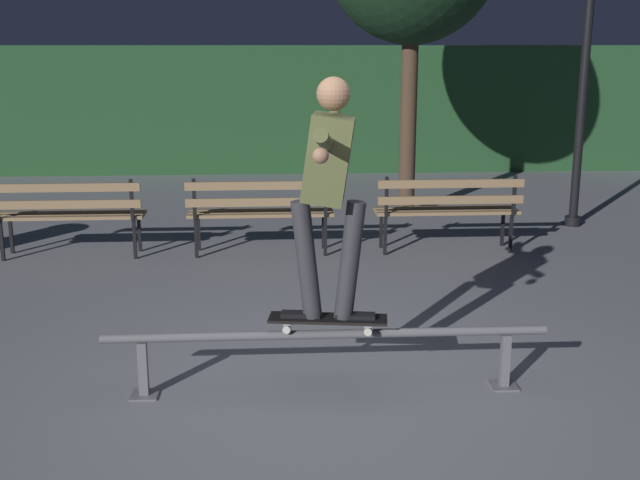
{
  "coord_description": "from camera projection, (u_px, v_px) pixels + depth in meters",
  "views": [
    {
      "loc": [
        -0.34,
        -4.78,
        2.27
      ],
      "look_at": [
        0.0,
        0.93,
        0.85
      ],
      "focal_mm": 44.43,
      "sensor_mm": 36.0,
      "label": 1
    }
  ],
  "objects": [
    {
      "name": "skateboard",
      "position": [
        328.0,
        319.0,
        5.2
      ],
      "size": [
        0.8,
        0.3,
        0.09
      ],
      "color": "black",
      "rests_on": "grind_rail"
    },
    {
      "name": "grind_rail",
      "position": [
        326.0,
        343.0,
        5.24
      ],
      "size": [
        2.96,
        0.18,
        0.44
      ],
      "color": "slate",
      "rests_on": "ground"
    },
    {
      "name": "lamp_post_right",
      "position": [
        588.0,
        26.0,
        9.57
      ],
      "size": [
        0.32,
        0.32,
        3.9
      ],
      "color": "black",
      "rests_on": "ground"
    },
    {
      "name": "hedge_backdrop",
      "position": [
        291.0,
        108.0,
        14.51
      ],
      "size": [
        24.0,
        1.2,
        2.25
      ],
      "primitive_type": "cube",
      "color": "#234C28",
      "rests_on": "ground"
    },
    {
      "name": "park_bench_right_center",
      "position": [
        448.0,
        205.0,
        8.75
      ],
      "size": [
        1.6,
        0.42,
        0.88
      ],
      "color": "black",
      "rests_on": "ground"
    },
    {
      "name": "park_bench_leftmost",
      "position": [
        68.0,
        210.0,
        8.51
      ],
      "size": [
        1.6,
        0.42,
        0.88
      ],
      "color": "black",
      "rests_on": "ground"
    },
    {
      "name": "ground_plane",
      "position": [
        328.0,
        400.0,
        5.2
      ],
      "size": [
        90.0,
        90.0,
        0.0
      ],
      "primitive_type": "plane",
      "color": "slate"
    },
    {
      "name": "skateboarder",
      "position": [
        329.0,
        179.0,
        4.98
      ],
      "size": [
        0.63,
        1.4,
        1.56
      ],
      "color": "black",
      "rests_on": "skateboard"
    },
    {
      "name": "park_bench_left_center",
      "position": [
        261.0,
        207.0,
        8.63
      ],
      "size": [
        1.6,
        0.42,
        0.88
      ],
      "color": "black",
      "rests_on": "ground"
    }
  ]
}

